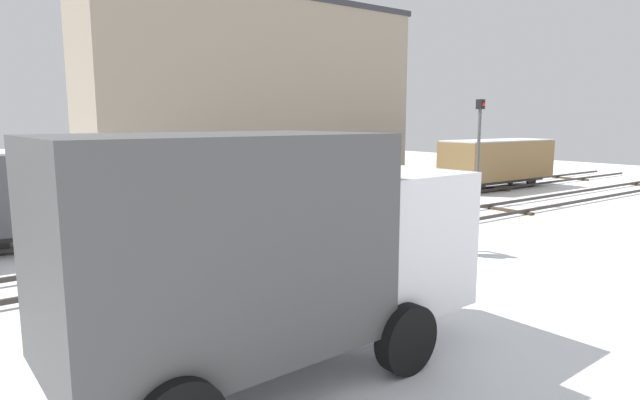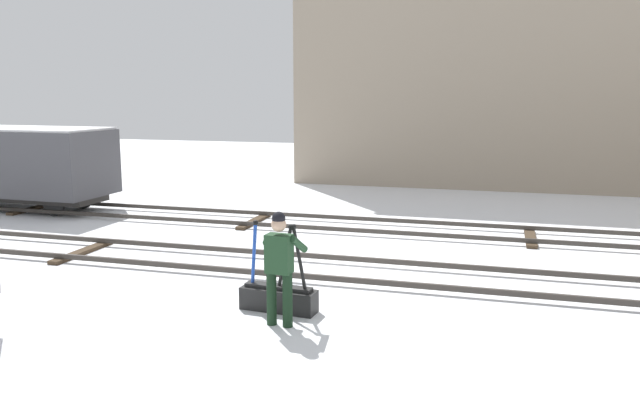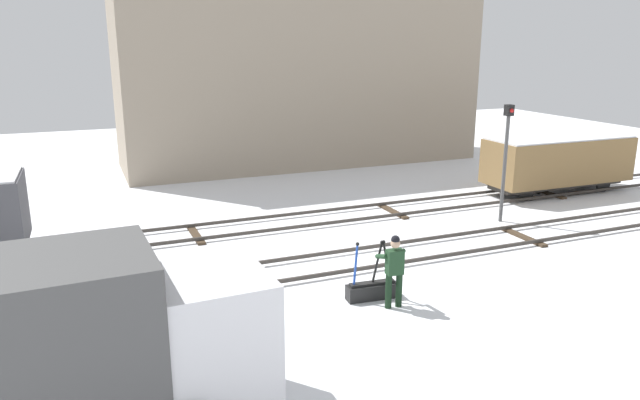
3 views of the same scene
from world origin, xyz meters
name	(u,v)px [view 1 (image 1 of 3)]	position (x,y,z in m)	size (l,w,h in m)	color
ground_plane	(385,232)	(0.00, 0.00, 0.00)	(60.00, 60.00, 0.00)	white
track_main_line	(385,228)	(0.00, 0.00, 0.11)	(44.00, 1.94, 0.18)	#38332D
track_siding_near	(304,209)	(0.00, 4.08, 0.11)	(44.00, 1.94, 0.18)	#38332D
switch_lever_frame	(432,241)	(-0.55, -2.25, 0.25)	(1.27, 0.46, 1.45)	black
rail_worker	(459,214)	(-0.32, -2.84, 0.98)	(0.57, 0.69, 1.74)	black
delivery_truck	(269,243)	(-7.00, -5.28, 1.67)	(5.53, 2.65, 3.02)	silver
signal_post	(479,141)	(6.38, 1.71, 2.41)	(0.24, 0.32, 3.94)	#4C4C4C
apartment_building	(255,91)	(3.82, 14.12, 4.69)	(17.67, 5.33, 9.37)	gray
freight_car_near_switch	(497,160)	(10.97, 4.08, 1.32)	(6.00, 2.17, 2.28)	#2D2B28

